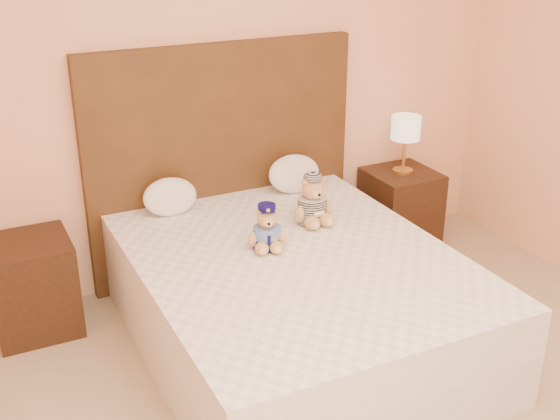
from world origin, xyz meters
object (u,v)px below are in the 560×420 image
at_px(nightstand_left, 33,286).
at_px(teddy_police, 267,227).
at_px(pillow_right, 294,172).
at_px(pillow_left, 170,195).
at_px(teddy_prisoner, 313,200).
at_px(nightstand_right, 400,209).
at_px(lamp, 406,131).
at_px(bed, 295,301).

distance_m(nightstand_left, teddy_police, 1.38).
distance_m(teddy_police, pillow_right, 0.85).
relative_size(teddy_police, pillow_left, 0.77).
bearing_deg(pillow_left, nightstand_left, -177.95).
xyz_separation_m(teddy_police, teddy_prisoner, (0.38, 0.19, 0.02)).
bearing_deg(nightstand_left, teddy_prisoner, -16.83).
relative_size(teddy_prisoner, pillow_left, 0.87).
xyz_separation_m(nightstand_right, lamp, (-0.00, 0.00, 0.57)).
bearing_deg(teddy_prisoner, pillow_right, 74.35).
distance_m(lamp, pillow_left, 1.67).
bearing_deg(nightstand_left, lamp, 0.00).
height_order(bed, lamp, lamp).
relative_size(nightstand_left, pillow_right, 1.54).
distance_m(nightstand_left, pillow_right, 1.72).
xyz_separation_m(lamp, pillow_right, (-0.83, 0.03, -0.17)).
relative_size(lamp, pillow_right, 1.12).
bearing_deg(nightstand_right, nightstand_left, 180.00).
bearing_deg(lamp, teddy_prisoner, -154.39).
relative_size(bed, pillow_left, 6.09).
bearing_deg(bed, pillow_left, 116.35).
height_order(nightstand_right, lamp, lamp).
height_order(nightstand_left, teddy_prisoner, teddy_prisoner).
xyz_separation_m(bed, pillow_right, (0.42, 0.83, 0.40)).
xyz_separation_m(nightstand_left, pillow_right, (1.67, 0.03, 0.40)).
distance_m(nightstand_right, pillow_right, 0.92).
xyz_separation_m(bed, nightstand_left, (-1.25, 0.80, -0.00)).
bearing_deg(nightstand_right, teddy_prisoner, -154.39).
bearing_deg(teddy_prisoner, bed, -130.26).
height_order(lamp, teddy_police, lamp).
xyz_separation_m(nightstand_left, lamp, (2.50, 0.00, 0.57)).
distance_m(nightstand_left, teddy_prisoner, 1.65).
bearing_deg(lamp, pillow_right, 177.93).
relative_size(bed, pillow_right, 5.61).
xyz_separation_m(nightstand_right, pillow_left, (-1.66, 0.03, 0.39)).
relative_size(nightstand_left, teddy_police, 2.18).
relative_size(nightstand_left, lamp, 1.38).
bearing_deg(bed, lamp, 32.62).
bearing_deg(teddy_prisoner, pillow_left, 144.34).
height_order(nightstand_right, teddy_prisoner, teddy_prisoner).
relative_size(bed, teddy_prisoner, 6.98).
distance_m(teddy_police, teddy_prisoner, 0.42).
bearing_deg(lamp, nightstand_left, 180.00).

